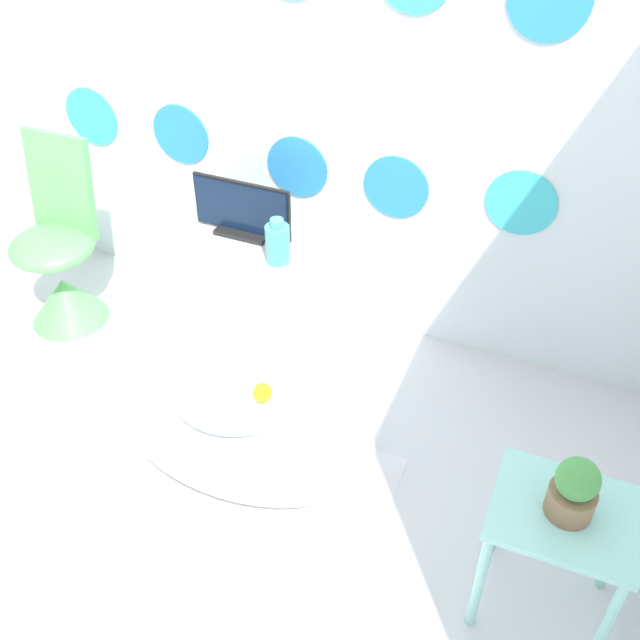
{
  "coord_description": "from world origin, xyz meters",
  "views": [
    {
      "loc": [
        1.22,
        -0.93,
        2.24
      ],
      "look_at": [
        0.5,
        0.8,
        0.7
      ],
      "focal_mm": 42.0,
      "sensor_mm": 36.0,
      "label": 1
    }
  ],
  "objects_px": {
    "vase": "(278,243)",
    "chair": "(61,270)",
    "bathtub": "(244,423)",
    "potted_plant_left": "(574,490)",
    "tv": "(242,212)"
  },
  "relations": [
    {
      "from": "bathtub",
      "to": "vase",
      "type": "distance_m",
      "value": 0.74
    },
    {
      "from": "bathtub",
      "to": "chair",
      "type": "relative_size",
      "value": 1.15
    },
    {
      "from": "tv",
      "to": "vase",
      "type": "distance_m",
      "value": 0.26
    },
    {
      "from": "chair",
      "to": "tv",
      "type": "xyz_separation_m",
      "value": [
        0.8,
        0.28,
        0.33
      ]
    },
    {
      "from": "vase",
      "to": "potted_plant_left",
      "type": "bearing_deg",
      "value": -31.88
    },
    {
      "from": "bathtub",
      "to": "potted_plant_left",
      "type": "relative_size",
      "value": 4.88
    },
    {
      "from": "bathtub",
      "to": "vase",
      "type": "bearing_deg",
      "value": 103.0
    },
    {
      "from": "tv",
      "to": "vase",
      "type": "relative_size",
      "value": 2.24
    },
    {
      "from": "vase",
      "to": "chair",
      "type": "bearing_deg",
      "value": -171.61
    },
    {
      "from": "chair",
      "to": "bathtub",
      "type": "bearing_deg",
      "value": -22.38
    },
    {
      "from": "potted_plant_left",
      "to": "tv",
      "type": "bearing_deg",
      "value": 148.41
    },
    {
      "from": "bathtub",
      "to": "vase",
      "type": "height_order",
      "value": "vase"
    },
    {
      "from": "chair",
      "to": "tv",
      "type": "distance_m",
      "value": 0.91
    },
    {
      "from": "bathtub",
      "to": "chair",
      "type": "height_order",
      "value": "chair"
    },
    {
      "from": "potted_plant_left",
      "to": "vase",
      "type": "bearing_deg",
      "value": 148.12
    }
  ]
}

